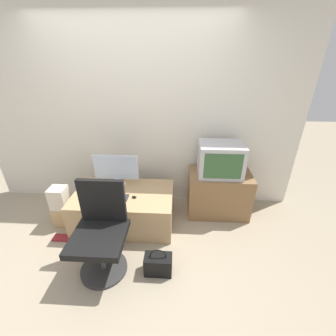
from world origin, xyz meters
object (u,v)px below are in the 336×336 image
(handbag, at_px, (158,264))
(office_chair, at_px, (101,233))
(keyboard, at_px, (114,197))
(main_monitor, at_px, (116,170))
(cardboard_box_lower, at_px, (64,215))
(crt_tv, at_px, (221,160))
(mouse, at_px, (134,197))
(book, at_px, (62,238))

(handbag, bearing_deg, office_chair, 173.85)
(keyboard, distance_m, handbag, 0.96)
(handbag, bearing_deg, main_monitor, 123.42)
(cardboard_box_lower, distance_m, handbag, 1.49)
(office_chair, bearing_deg, crt_tv, 37.39)
(main_monitor, relative_size, keyboard, 1.62)
(main_monitor, distance_m, office_chair, 0.93)
(mouse, bearing_deg, handbag, -62.16)
(keyboard, bearing_deg, main_monitor, 94.27)
(cardboard_box_lower, bearing_deg, office_chair, -39.78)
(cardboard_box_lower, bearing_deg, keyboard, -2.35)
(mouse, relative_size, crt_tv, 0.10)
(office_chair, xyz_separation_m, cardboard_box_lower, (-0.75, 0.62, -0.31))
(keyboard, relative_size, cardboard_box_lower, 1.36)
(crt_tv, height_order, cardboard_box_lower, crt_tv)
(keyboard, distance_m, cardboard_box_lower, 0.79)
(main_monitor, xyz_separation_m, crt_tv, (1.35, 0.10, 0.14))
(mouse, height_order, book, mouse)
(main_monitor, distance_m, cardboard_box_lower, 0.93)
(crt_tv, distance_m, handbag, 1.46)
(office_chair, relative_size, book, 4.48)
(book, bearing_deg, office_chair, -27.38)
(cardboard_box_lower, xyz_separation_m, book, (0.09, -0.28, -0.12))
(crt_tv, xyz_separation_m, office_chair, (-1.29, -0.99, -0.38))
(office_chair, xyz_separation_m, book, (-0.66, 0.34, -0.43))
(crt_tv, height_order, book, crt_tv)
(handbag, height_order, book, handbag)
(main_monitor, height_order, cardboard_box_lower, main_monitor)
(main_monitor, relative_size, cardboard_box_lower, 2.20)
(crt_tv, distance_m, cardboard_box_lower, 2.19)
(mouse, relative_size, office_chair, 0.06)
(mouse, bearing_deg, book, -163.45)
(mouse, bearing_deg, keyboard, -177.56)
(mouse, height_order, office_chair, office_chair)
(office_chair, bearing_deg, book, 152.62)
(mouse, bearing_deg, office_chair, -110.31)
(keyboard, bearing_deg, crt_tv, 16.62)
(main_monitor, relative_size, mouse, 10.40)
(crt_tv, bearing_deg, mouse, -160.21)
(crt_tv, xyz_separation_m, book, (-1.95, -0.65, -0.82))
(mouse, bearing_deg, cardboard_box_lower, 178.91)
(office_chair, height_order, cardboard_box_lower, office_chair)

